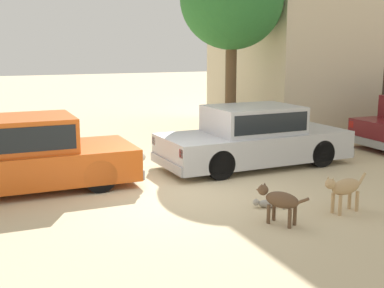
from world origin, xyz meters
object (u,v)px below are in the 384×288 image
at_px(parked_sedan_second, 254,136).
at_px(stray_dog_tan, 279,200).
at_px(parked_sedan_nearest, 25,154).
at_px(stray_cat, 266,203).
at_px(acacia_tree_left, 232,0).
at_px(stray_dog_spotted, 344,188).

xyz_separation_m(parked_sedan_second, stray_dog_tan, (-1.61, -3.63, -0.30)).
bearing_deg(parked_sedan_second, parked_sedan_nearest, 177.47).
bearing_deg(stray_cat, parked_sedan_second, -93.22).
distance_m(parked_sedan_second, stray_cat, 3.23).
xyz_separation_m(parked_sedan_nearest, stray_cat, (3.74, -2.89, -0.63)).
bearing_deg(acacia_tree_left, stray_dog_tan, -111.03).
bearing_deg(parked_sedan_second, acacia_tree_left, 70.25).
xyz_separation_m(parked_sedan_second, stray_cat, (-1.37, -2.85, -0.62)).
bearing_deg(acacia_tree_left, parked_sedan_second, -107.58).
distance_m(stray_dog_spotted, stray_cat, 1.34).
bearing_deg(parked_sedan_nearest, stray_cat, -38.03).
bearing_deg(stray_dog_spotted, stray_dog_tan, -8.15).
distance_m(parked_sedan_nearest, parked_sedan_second, 5.11).
bearing_deg(stray_cat, stray_dog_spotted, 167.66).
height_order(parked_sedan_nearest, stray_dog_tan, parked_sedan_nearest).
bearing_deg(stray_dog_tan, acacia_tree_left, -50.92).
relative_size(parked_sedan_nearest, stray_cat, 7.70).
height_order(parked_sedan_second, stray_dog_tan, parked_sedan_second).
bearing_deg(parked_sedan_second, stray_dog_spotted, -97.17).
xyz_separation_m(stray_dog_tan, stray_cat, (0.23, 0.77, -0.32)).
relative_size(stray_dog_spotted, acacia_tree_left, 0.18).
height_order(parked_sedan_nearest, stray_dog_spotted, parked_sedan_nearest).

